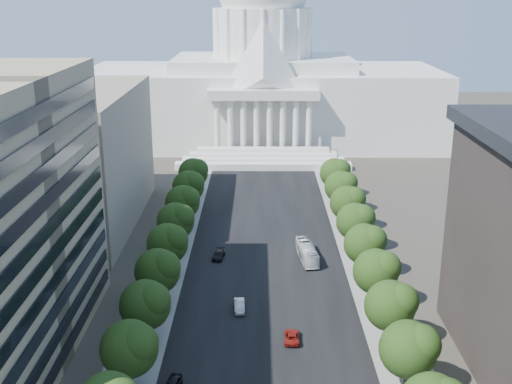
{
  "coord_description": "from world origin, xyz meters",
  "views": [
    {
      "loc": [
        -1.29,
        -36.81,
        50.16
      ],
      "look_at": [
        -1.8,
        75.74,
        14.94
      ],
      "focal_mm": 45.0,
      "sensor_mm": 36.0,
      "label": 1
    }
  ],
  "objects_px": {
    "car_red": "(292,337)",
    "city_bus": "(307,252)",
    "car_dark_b": "(219,255)",
    "car_silver": "(239,306)"
  },
  "relations": [
    {
      "from": "car_red",
      "to": "car_dark_b",
      "type": "distance_m",
      "value": 33.67
    },
    {
      "from": "car_silver",
      "to": "city_bus",
      "type": "relative_size",
      "value": 0.42
    },
    {
      "from": "car_red",
      "to": "city_bus",
      "type": "relative_size",
      "value": 0.43
    },
    {
      "from": "car_dark_b",
      "to": "city_bus",
      "type": "height_order",
      "value": "city_bus"
    },
    {
      "from": "car_red",
      "to": "car_dark_b",
      "type": "xyz_separation_m",
      "value": [
        -12.87,
        31.12,
        0.02
      ]
    },
    {
      "from": "car_silver",
      "to": "car_red",
      "type": "xyz_separation_m",
      "value": [
        8.16,
        -9.6,
        -0.1
      ]
    },
    {
      "from": "car_silver",
      "to": "city_bus",
      "type": "bearing_deg",
      "value": 55.68
    },
    {
      "from": "car_red",
      "to": "city_bus",
      "type": "height_order",
      "value": "city_bus"
    },
    {
      "from": "car_red",
      "to": "city_bus",
      "type": "xyz_separation_m",
      "value": [
        4.42,
        30.56,
        0.91
      ]
    },
    {
      "from": "car_silver",
      "to": "car_red",
      "type": "bearing_deg",
      "value": -52.97
    }
  ]
}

